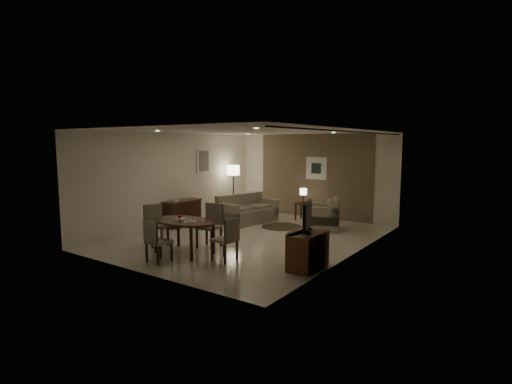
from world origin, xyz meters
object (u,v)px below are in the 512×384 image
Objects in this scene: console_desk at (182,213)px; armchair at (322,214)px; floor_lamp at (233,190)px; tv_cabinet at (308,251)px; chair_left at (157,226)px; sofa at (248,209)px; side_table at (303,211)px; chair_near at (159,241)px; chair_far at (209,226)px; dining_table at (184,237)px; chair_right at (224,239)px.

console_desk is 1.21× the size of armchair.
floor_lamp reaches higher than console_desk.
chair_left is (-3.73, -0.48, 0.13)m from tv_cabinet.
sofa reaches higher than side_table.
chair_far reaches higher than chair_near.
chair_near reaches higher than console_desk.
armchair is at bearing -103.31° from chair_near.
dining_table is 2.88× the size of side_table.
side_table is at bearing -29.03° from sofa.
tv_cabinet is 0.91× the size of armchair.
armchair is at bearing -40.47° from side_table.
tv_cabinet is (4.89, -1.50, -0.03)m from console_desk.
chair_near is at bearing -92.40° from side_table.
side_table is (0.24, 5.69, -0.16)m from chair_near.
chair_far is 4.27m from floor_lamp.
sofa is at bearing 100.59° from chair_far.
console_desk is 0.76× the size of dining_table.
chair_far is at bearing 81.40° from dining_table.
tv_cabinet is at bearing -60.78° from side_table.
chair_left is 4.99m from side_table.
chair_right is at bearing -80.87° from side_table.
side_table is at bearing 79.23° from chair_far.
chair_right is (0.96, -0.61, -0.05)m from chair_far.
chair_right is at bearing -40.64° from chair_far.
chair_near is at bearing -52.05° from console_desk.
chair_near is (-2.67, -1.35, 0.08)m from tv_cabinet.
dining_table is at bearing -167.77° from tv_cabinet.
tv_cabinet is at bearing -38.30° from floor_lamp.
console_desk is 1.25× the size of chair_left.
chair_right is at bearing -137.87° from chair_near.
floor_lamp is (-2.34, -0.57, 0.56)m from side_table.
tv_cabinet is 2.99m from chair_near.
chair_right is (3.24, -2.01, 0.08)m from console_desk.
armchair is (1.28, 3.30, -0.06)m from chair_far.
side_table is at bearing -89.96° from chair_near.
chair_far is at bearing -43.10° from chair_left.
floor_lamp reaches higher than chair_left.
chair_left is at bearing -172.72° from tv_cabinet.
chair_near is 0.48× the size of sofa.
side_table is (2.46, 2.84, -0.10)m from console_desk.
console_desk is at bearing -49.62° from chair_near.
chair_left is at bearing -87.59° from chair_right.
chair_left is 1.76× the size of side_table.
console_desk is 1.33× the size of tv_cabinet.
chair_far is at bearing -59.50° from floor_lamp.
chair_left is at bearing -37.05° from chair_near.
armchair is (1.39, 3.99, 0.07)m from dining_table.
floor_lamp is at bearing 141.70° from tv_cabinet.
chair_right is (-1.65, -0.51, 0.10)m from tv_cabinet.
floor_lamp is (-1.18, 0.81, 0.41)m from sofa.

